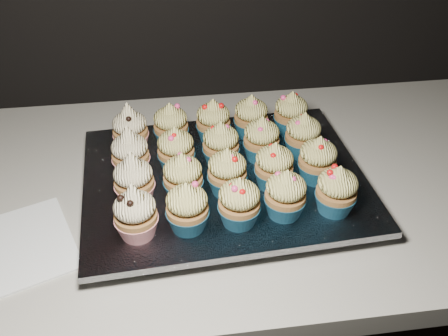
# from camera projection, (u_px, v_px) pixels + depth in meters

# --- Properties ---
(worktop) EXTENTS (2.44, 0.64, 0.04)m
(worktop) POSITION_uv_depth(u_px,v_px,m) (177.00, 189.00, 0.89)
(worktop) COLOR beige
(worktop) RESTS_ON cabinet
(napkin) EXTENTS (0.22, 0.22, 0.00)m
(napkin) POSITION_uv_depth(u_px,v_px,m) (12.00, 249.00, 0.75)
(napkin) COLOR white
(napkin) RESTS_ON worktop
(baking_tray) EXTENTS (0.45, 0.35, 0.02)m
(baking_tray) POSITION_uv_depth(u_px,v_px,m) (224.00, 186.00, 0.85)
(baking_tray) COLOR black
(baking_tray) RESTS_ON worktop
(foil_lining) EXTENTS (0.48, 0.39, 0.01)m
(foil_lining) POSITION_uv_depth(u_px,v_px,m) (224.00, 178.00, 0.84)
(foil_lining) COLOR silver
(foil_lining) RESTS_ON baking_tray
(cupcake_0) EXTENTS (0.06, 0.06, 0.10)m
(cupcake_0) POSITION_uv_depth(u_px,v_px,m) (135.00, 213.00, 0.70)
(cupcake_0) COLOR red
(cupcake_0) RESTS_ON foil_lining
(cupcake_1) EXTENTS (0.06, 0.06, 0.08)m
(cupcake_1) POSITION_uv_depth(u_px,v_px,m) (187.00, 208.00, 0.72)
(cupcake_1) COLOR navy
(cupcake_1) RESTS_ON foil_lining
(cupcake_2) EXTENTS (0.06, 0.06, 0.08)m
(cupcake_2) POSITION_uv_depth(u_px,v_px,m) (239.00, 203.00, 0.72)
(cupcake_2) COLOR navy
(cupcake_2) RESTS_ON foil_lining
(cupcake_3) EXTENTS (0.06, 0.06, 0.08)m
(cupcake_3) POSITION_uv_depth(u_px,v_px,m) (285.00, 195.00, 0.74)
(cupcake_3) COLOR navy
(cupcake_3) RESTS_ON foil_lining
(cupcake_4) EXTENTS (0.06, 0.06, 0.08)m
(cupcake_4) POSITION_uv_depth(u_px,v_px,m) (337.00, 191.00, 0.75)
(cupcake_4) COLOR navy
(cupcake_4) RESTS_ON foil_lining
(cupcake_5) EXTENTS (0.06, 0.06, 0.10)m
(cupcake_5) POSITION_uv_depth(u_px,v_px,m) (134.00, 180.00, 0.76)
(cupcake_5) COLOR red
(cupcake_5) RESTS_ON foil_lining
(cupcake_6) EXTENTS (0.06, 0.06, 0.08)m
(cupcake_6) POSITION_uv_depth(u_px,v_px,m) (183.00, 177.00, 0.77)
(cupcake_6) COLOR navy
(cupcake_6) RESTS_ON foil_lining
(cupcake_7) EXTENTS (0.06, 0.06, 0.08)m
(cupcake_7) POSITION_uv_depth(u_px,v_px,m) (227.00, 172.00, 0.78)
(cupcake_7) COLOR navy
(cupcake_7) RESTS_ON foil_lining
(cupcake_8) EXTENTS (0.06, 0.06, 0.08)m
(cupcake_8) POSITION_uv_depth(u_px,v_px,m) (274.00, 166.00, 0.79)
(cupcake_8) COLOR navy
(cupcake_8) RESTS_ON foil_lining
(cupcake_9) EXTENTS (0.06, 0.06, 0.08)m
(cupcake_9) POSITION_uv_depth(u_px,v_px,m) (318.00, 160.00, 0.81)
(cupcake_9) COLOR navy
(cupcake_9) RESTS_ON foil_lining
(cupcake_10) EXTENTS (0.06, 0.06, 0.10)m
(cupcake_10) POSITION_uv_depth(u_px,v_px,m) (130.00, 153.00, 0.82)
(cupcake_10) COLOR red
(cupcake_10) RESTS_ON foil_lining
(cupcake_11) EXTENTS (0.06, 0.06, 0.08)m
(cupcake_11) POSITION_uv_depth(u_px,v_px,m) (176.00, 150.00, 0.83)
(cupcake_11) COLOR navy
(cupcake_11) RESTS_ON foil_lining
(cupcake_12) EXTENTS (0.06, 0.06, 0.08)m
(cupcake_12) POSITION_uv_depth(u_px,v_px,m) (221.00, 145.00, 0.84)
(cupcake_12) COLOR navy
(cupcake_12) RESTS_ON foil_lining
(cupcake_13) EXTENTS (0.06, 0.06, 0.08)m
(cupcake_13) POSITION_uv_depth(u_px,v_px,m) (261.00, 139.00, 0.86)
(cupcake_13) COLOR navy
(cupcake_13) RESTS_ON foil_lining
(cupcake_14) EXTENTS (0.06, 0.06, 0.08)m
(cupcake_14) POSITION_uv_depth(u_px,v_px,m) (303.00, 135.00, 0.87)
(cupcake_14) COLOR navy
(cupcake_14) RESTS_ON foil_lining
(cupcake_15) EXTENTS (0.06, 0.06, 0.10)m
(cupcake_15) POSITION_uv_depth(u_px,v_px,m) (130.00, 129.00, 0.88)
(cupcake_15) COLOR red
(cupcake_15) RESTS_ON foil_lining
(cupcake_16) EXTENTS (0.06, 0.06, 0.08)m
(cupcake_16) POSITION_uv_depth(u_px,v_px,m) (171.00, 126.00, 0.89)
(cupcake_16) COLOR navy
(cupcake_16) RESTS_ON foil_lining
(cupcake_17) EXTENTS (0.06, 0.06, 0.08)m
(cupcake_17) POSITION_uv_depth(u_px,v_px,m) (213.00, 122.00, 0.90)
(cupcake_17) COLOR navy
(cupcake_17) RESTS_ON foil_lining
(cupcake_18) EXTENTS (0.06, 0.06, 0.08)m
(cupcake_18) POSITION_uv_depth(u_px,v_px,m) (251.00, 117.00, 0.91)
(cupcake_18) COLOR navy
(cupcake_18) RESTS_ON foil_lining
(cupcake_19) EXTENTS (0.06, 0.06, 0.08)m
(cupcake_19) POSITION_uv_depth(u_px,v_px,m) (291.00, 114.00, 0.92)
(cupcake_19) COLOR navy
(cupcake_19) RESTS_ON foil_lining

